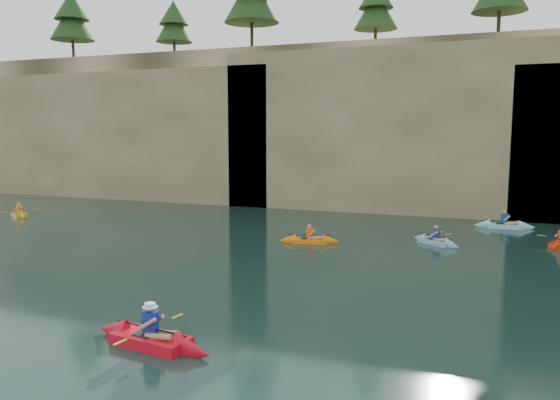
% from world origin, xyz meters
% --- Properties ---
extents(ground, '(160.00, 160.00, 0.00)m').
position_xyz_m(ground, '(0.00, 0.00, 0.00)').
color(ground, black).
rests_on(ground, ground).
extents(cliff, '(70.00, 16.00, 12.00)m').
position_xyz_m(cliff, '(0.00, 30.00, 6.00)').
color(cliff, tan).
rests_on(cliff, ground).
extents(cliff_slab_west, '(26.00, 2.40, 10.56)m').
position_xyz_m(cliff_slab_west, '(-20.00, 22.60, 5.28)').
color(cliff_slab_west, tan).
rests_on(cliff_slab_west, ground).
extents(cliff_slab_center, '(24.00, 2.40, 11.40)m').
position_xyz_m(cliff_slab_center, '(2.00, 22.60, 5.70)').
color(cliff_slab_center, tan).
rests_on(cliff_slab_center, ground).
extents(sea_cave_west, '(4.50, 1.00, 4.00)m').
position_xyz_m(sea_cave_west, '(-18.00, 21.95, 2.00)').
color(sea_cave_west, black).
rests_on(sea_cave_west, ground).
extents(sea_cave_center, '(3.50, 1.00, 3.20)m').
position_xyz_m(sea_cave_center, '(-4.00, 21.95, 1.60)').
color(sea_cave_center, black).
rests_on(sea_cave_center, ground).
extents(sea_cave_east, '(5.00, 1.00, 4.50)m').
position_xyz_m(sea_cave_east, '(10.00, 21.95, 2.25)').
color(sea_cave_east, black).
rests_on(sea_cave_east, ground).
extents(main_kayaker, '(3.88, 2.54, 1.42)m').
position_xyz_m(main_kayaker, '(-0.21, -3.00, 0.19)').
color(main_kayaker, red).
rests_on(main_kayaker, ground).
extents(kayaker_orange, '(3.12, 2.23, 1.16)m').
position_xyz_m(kayaker_orange, '(-0.36, 10.90, 0.14)').
color(kayaker_orange, orange).
rests_on(kayaker_orange, ground).
extents(kayaker_ltblue_near, '(2.76, 2.33, 1.16)m').
position_xyz_m(kayaker_ltblue_near, '(5.54, 12.89, 0.14)').
color(kayaker_ltblue_near, '#7FB1D6').
rests_on(kayaker_ltblue_near, ground).
extents(kayaker_yellow, '(2.77, 2.12, 1.16)m').
position_xyz_m(kayaker_yellow, '(-20.53, 12.08, 0.14)').
color(kayaker_yellow, gold).
rests_on(kayaker_yellow, ground).
extents(kayaker_ltblue_mid, '(3.40, 2.49, 1.27)m').
position_xyz_m(kayaker_ltblue_mid, '(8.79, 18.83, 0.16)').
color(kayaker_ltblue_mid, '#89D1E6').
rests_on(kayaker_ltblue_mid, ground).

